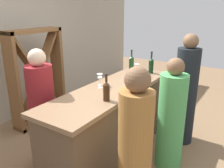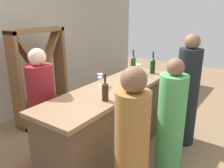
% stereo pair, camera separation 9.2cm
% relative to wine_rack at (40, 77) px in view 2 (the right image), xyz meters
% --- Properties ---
extents(ground_plane, '(12.00, 12.00, 0.00)m').
position_rel_wine_rack_xyz_m(ground_plane, '(-0.17, -1.65, -0.82)').
color(ground_plane, '#846647').
extents(back_wall, '(8.00, 0.10, 2.80)m').
position_rel_wine_rack_xyz_m(back_wall, '(-0.17, 0.55, 0.58)').
color(back_wall, '#B2A893').
rests_on(back_wall, ground).
extents(bar_counter, '(2.26, 0.67, 0.99)m').
position_rel_wine_rack_xyz_m(bar_counter, '(-0.17, -1.65, -0.32)').
color(bar_counter, brown).
rests_on(bar_counter, ground).
extents(wine_rack, '(1.01, 0.28, 1.65)m').
position_rel_wine_rack_xyz_m(wine_rack, '(0.00, 0.00, 0.00)').
color(wine_rack, brown).
rests_on(wine_rack, ground).
extents(wine_bottle_leftmost_amber_brown, '(0.07, 0.07, 0.31)m').
position_rel_wine_rack_xyz_m(wine_bottle_leftmost_amber_brown, '(-0.57, -1.83, 0.29)').
color(wine_bottle_leftmost_amber_brown, '#331E0F').
rests_on(wine_bottle_leftmost_amber_brown, bar_counter).
extents(wine_bottle_second_left_olive_green, '(0.08, 0.08, 0.34)m').
position_rel_wine_rack_xyz_m(wine_bottle_second_left_olive_green, '(0.74, -1.44, 0.30)').
color(wine_bottle_second_left_olive_green, '#193D1E').
rests_on(wine_bottle_second_left_olive_green, bar_counter).
extents(wine_bottle_center_dark_green, '(0.08, 0.08, 0.34)m').
position_rel_wine_rack_xyz_m(wine_bottle_center_dark_green, '(0.75, -1.78, 0.30)').
color(wine_bottle_center_dark_green, black).
rests_on(wine_bottle_center_dark_green, bar_counter).
extents(wine_glass_near_left, '(0.08, 0.08, 0.16)m').
position_rel_wine_rack_xyz_m(wine_glass_near_left, '(0.58, -1.62, 0.29)').
color(wine_glass_near_left, white).
rests_on(wine_glass_near_left, bar_counter).
extents(wine_glass_near_center, '(0.06, 0.06, 0.14)m').
position_rel_wine_rack_xyz_m(wine_glass_near_center, '(-0.26, -1.52, 0.27)').
color(wine_glass_near_center, white).
rests_on(wine_glass_near_center, bar_counter).
extents(wine_glass_near_right, '(0.08, 0.08, 0.16)m').
position_rel_wine_rack_xyz_m(wine_glass_near_right, '(-0.18, -1.46, 0.29)').
color(wine_glass_near_right, white).
rests_on(wine_glass_near_right, bar_counter).
extents(person_left_guest, '(0.39, 0.39, 1.43)m').
position_rel_wine_rack_xyz_m(person_left_guest, '(0.04, -2.39, -0.16)').
color(person_left_guest, '#4CA559').
rests_on(person_left_guest, ground).
extents(person_center_guest, '(0.40, 0.40, 1.52)m').
position_rel_wine_rack_xyz_m(person_center_guest, '(-0.89, -2.37, -0.11)').
color(person_center_guest, '#9E6B33').
rests_on(person_center_guest, ground).
extents(person_right_guest, '(0.35, 0.35, 1.64)m').
position_rel_wine_rack_xyz_m(person_right_guest, '(0.72, -2.36, -0.05)').
color(person_right_guest, black).
rests_on(person_right_guest, ground).
extents(person_server_behind, '(0.41, 0.41, 1.53)m').
position_rel_wine_rack_xyz_m(person_server_behind, '(-0.78, -0.99, -0.11)').
color(person_server_behind, maroon).
rests_on(person_server_behind, ground).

